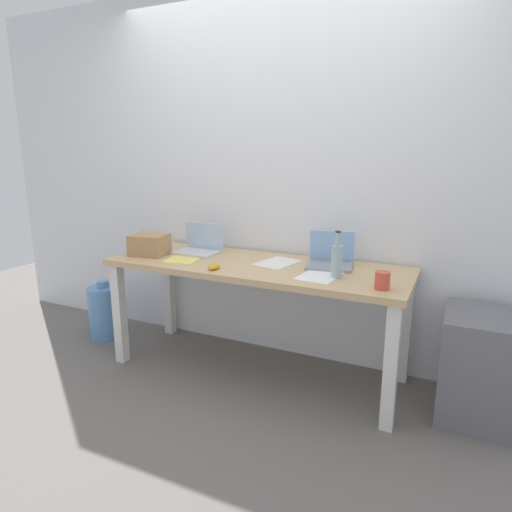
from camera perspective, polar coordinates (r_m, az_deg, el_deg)
The scene contains 14 objects.
ground_plane at distance 3.15m, azimuth 0.00°, elevation -14.45°, with size 8.00×8.00×0.00m, color slate.
back_wall at distance 3.17m, azimuth 3.22°, elevation 10.24°, with size 5.20×0.08×2.60m, color white.
desk at distance 2.90m, azimuth 0.00°, elevation -2.84°, with size 1.97×0.70×0.76m.
laptop_left at distance 3.19m, azimuth -7.37°, elevation 1.18°, with size 0.31×0.23×0.21m.
laptop_right at distance 2.83m, azimuth 9.55°, elevation -0.42°, with size 0.32×0.27×0.22m.
beer_bottle at distance 2.57m, azimuth 10.38°, elevation -0.52°, with size 0.07×0.07×0.27m.
computer_mouse at distance 2.75m, azimuth -5.43°, elevation -1.38°, with size 0.06×0.10×0.03m, color gold.
cardboard_box at distance 3.19m, azimuth -13.56°, elevation 1.42°, with size 0.24×0.20×0.14m, color tan.
coffee_mug at distance 2.43m, azimuth 15.96°, elevation -3.05°, with size 0.08×0.08×0.10m, color #D84C38.
paper_sheet_front_left at distance 3.05m, azimuth -9.16°, elevation -0.26°, with size 0.21×0.30×0.00m, color #F4E06B.
paper_sheet_near_back at distance 2.90m, azimuth 2.74°, elevation -0.86°, with size 0.21×0.30×0.00m, color white.
paper_sheet_front_right at distance 2.63m, azimuth 8.26°, elevation -2.50°, with size 0.21×0.30×0.00m, color white.
water_cooler_jug at distance 3.79m, azimuth -18.87°, elevation -6.78°, with size 0.26×0.26×0.47m.
filing_cabinet at distance 2.83m, azimuth 26.79°, elevation -12.56°, with size 0.40×0.48×0.61m, color slate.
Camera 1 is at (1.20, -2.52, 1.48)m, focal length 31.04 mm.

